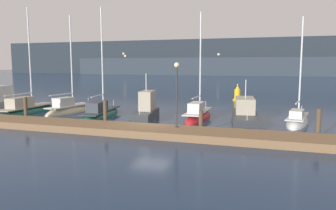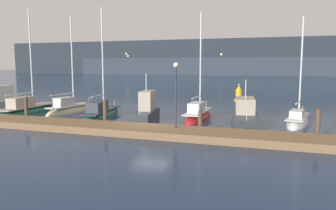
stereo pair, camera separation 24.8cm
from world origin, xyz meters
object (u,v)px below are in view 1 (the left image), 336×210
object	(u,v)px
sailboat_berth_8	(297,122)
motorboat_berth_5	(146,114)
dock_lamppost	(177,84)
sailboat_berth_2	(27,110)
sailboat_berth_6	(198,117)
channel_buoy	(237,94)
sailboat_berth_3	(69,111)
sailboat_berth_4	(101,115)
motorboat_berth_7	(245,118)

from	to	relation	value
sailboat_berth_8	motorboat_berth_5	bearing A→B (deg)	-171.63
sailboat_berth_8	dock_lamppost	world-z (taller)	sailboat_berth_8
sailboat_berth_2	sailboat_berth_8	bearing A→B (deg)	3.81
sailboat_berth_2	sailboat_berth_6	xyz separation A→B (m)	(15.66, 1.35, -0.02)
motorboat_berth_5	channel_buoy	bearing A→B (deg)	71.90
sailboat_berth_8	channel_buoy	bearing A→B (deg)	112.15
motorboat_berth_5	dock_lamppost	bearing A→B (deg)	-49.69
sailboat_berth_2	dock_lamppost	world-z (taller)	sailboat_berth_2
sailboat_berth_6	sailboat_berth_8	size ratio (longest dim) A/B	1.08
sailboat_berth_2	sailboat_berth_6	distance (m)	15.72
sailboat_berth_8	dock_lamppost	xyz separation A→B (m)	(-7.46, -6.23, 3.03)
motorboat_berth_5	dock_lamppost	size ratio (longest dim) A/B	1.29
sailboat_berth_6	dock_lamppost	distance (m)	6.73
sailboat_berth_3	sailboat_berth_4	xyz separation A→B (m)	(3.81, -1.01, -0.02)
sailboat_berth_2	channel_buoy	world-z (taller)	sailboat_berth_2
motorboat_berth_7	motorboat_berth_5	bearing A→B (deg)	-172.23
sailboat_berth_3	sailboat_berth_6	size ratio (longest dim) A/B	1.04
sailboat_berth_2	sailboat_berth_4	size ratio (longest dim) A/B	1.03
sailboat_berth_4	sailboat_berth_8	xyz separation A→B (m)	(15.54, 1.47, -0.02)
sailboat_berth_8	sailboat_berth_6	bearing A→B (deg)	-178.53
sailboat_berth_2	sailboat_berth_4	world-z (taller)	sailboat_berth_2
sailboat_berth_4	dock_lamppost	size ratio (longest dim) A/B	2.42
sailboat_berth_3	sailboat_berth_8	distance (m)	19.36
motorboat_berth_7	sailboat_berth_2	bearing A→B (deg)	-177.32
sailboat_berth_2	channel_buoy	xyz separation A→B (m)	(17.13, 16.23, 0.57)
sailboat_berth_2	sailboat_berth_4	distance (m)	7.57
motorboat_berth_5	sailboat_berth_3	bearing A→B (deg)	171.49
motorboat_berth_5	sailboat_berth_8	xyz separation A→B (m)	(11.33, 1.67, -0.30)
sailboat_berth_3	sailboat_berth_6	xyz separation A→B (m)	(11.91, 0.27, 0.01)
sailboat_berth_3	dock_lamppost	xyz separation A→B (m)	(11.90, -5.76, 2.99)
sailboat_berth_4	sailboat_berth_6	world-z (taller)	sailboat_berth_4
motorboat_berth_5	channel_buoy	xyz separation A→B (m)	(5.35, 16.36, 0.34)
motorboat_berth_7	channel_buoy	world-z (taller)	motorboat_berth_7
motorboat_berth_5	sailboat_berth_6	distance (m)	4.16
sailboat_berth_2	sailboat_berth_3	xyz separation A→B (m)	(3.76, 1.07, -0.03)
sailboat_berth_2	sailboat_berth_6	world-z (taller)	sailboat_berth_2
sailboat_berth_6	channel_buoy	xyz separation A→B (m)	(1.47, 14.88, 0.59)
sailboat_berth_3	motorboat_berth_7	xyz separation A→B (m)	(15.61, -0.17, 0.17)
sailboat_berth_3	motorboat_berth_5	xyz separation A→B (m)	(8.03, -1.20, 0.26)
motorboat_berth_7	sailboat_berth_4	bearing A→B (deg)	-175.91
sailboat_berth_4	sailboat_berth_3	bearing A→B (deg)	165.18
sailboat_berth_8	dock_lamppost	distance (m)	10.18
sailboat_berth_2	motorboat_berth_5	size ratio (longest dim) A/B	1.92
dock_lamppost	sailboat_berth_3	bearing A→B (deg)	154.16
sailboat_berth_3	motorboat_berth_7	distance (m)	15.61
motorboat_berth_7	sailboat_berth_8	bearing A→B (deg)	9.56
motorboat_berth_7	channel_buoy	bearing A→B (deg)	98.31
dock_lamppost	sailboat_berth_6	bearing A→B (deg)	89.91
sailboat_berth_4	sailboat_berth_6	xyz separation A→B (m)	(8.09, 1.28, 0.03)
sailboat_berth_2	sailboat_berth_6	bearing A→B (deg)	4.92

